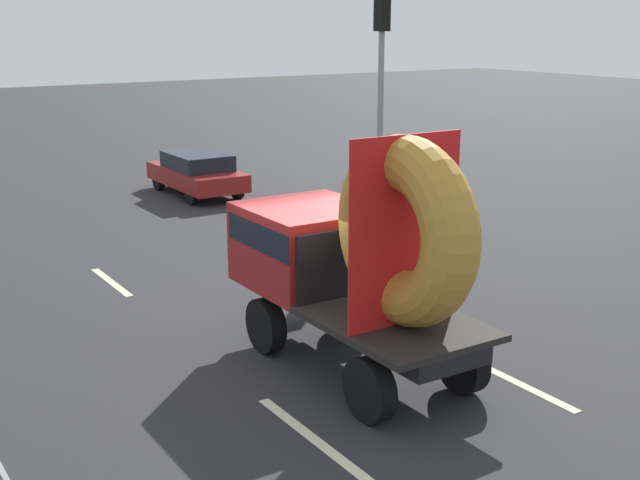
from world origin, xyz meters
The scene contains 8 objects.
ground_plane centered at (0.00, 0.00, 0.00)m, with size 120.00×120.00×0.00m, color #28282B.
flatbed_truck centered at (-0.04, -0.75, 1.86)m, with size 2.02×4.95×3.87m.
distant_sedan centered at (3.51, 12.86, 0.71)m, with size 1.74×4.07×1.33m.
traffic_light centered at (6.38, 7.12, 3.88)m, with size 0.42×0.36×5.97m.
lane_dash_left_near centered at (-1.82, -2.44, 0.00)m, with size 2.65×0.16×0.01m, color beige.
lane_dash_left_far centered at (-1.82, 5.54, 0.00)m, with size 2.21×0.16×0.01m, color beige.
lane_dash_right_near centered at (1.73, -2.54, 0.00)m, with size 2.66×0.16×0.01m, color beige.
lane_dash_right_far centered at (1.73, 4.69, 0.00)m, with size 2.25×0.16×0.01m, color beige.
Camera 1 is at (-7.10, -10.87, 5.38)m, focal length 46.47 mm.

